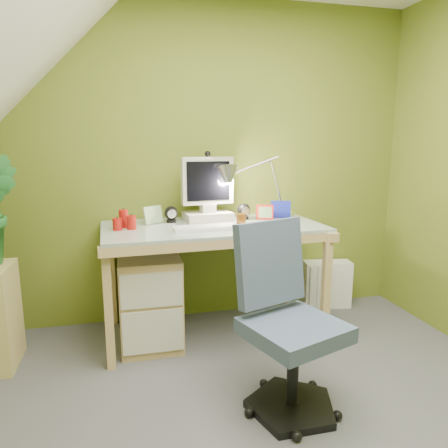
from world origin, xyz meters
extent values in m
cube|color=olive|center=(0.00, 1.60, 1.20)|extent=(3.20, 0.01, 2.40)
cube|color=white|center=(-0.10, 1.09, 0.81)|extent=(0.41, 0.14, 0.02)
cube|color=#C16B1E|center=(0.36, 1.09, 0.80)|extent=(0.26, 0.19, 0.01)
ellipsoid|color=white|center=(0.36, 1.09, 0.82)|extent=(0.13, 0.10, 0.04)
cylinder|color=#935215|center=(0.16, 1.15, 0.84)|extent=(0.07, 0.07, 0.08)
cube|color=red|center=(0.40, 1.35, 0.86)|extent=(0.12, 0.06, 0.11)
cube|color=#161F97|center=(0.54, 1.39, 0.86)|extent=(0.15, 0.07, 0.13)
cube|color=#93B47B|center=(-0.42, 1.37, 0.86)|extent=(0.13, 0.10, 0.12)
cube|color=white|center=(1.01, 1.50, 0.19)|extent=(0.41, 0.22, 0.39)
camera|label=1|loc=(-0.60, -1.51, 1.36)|focal=33.00mm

